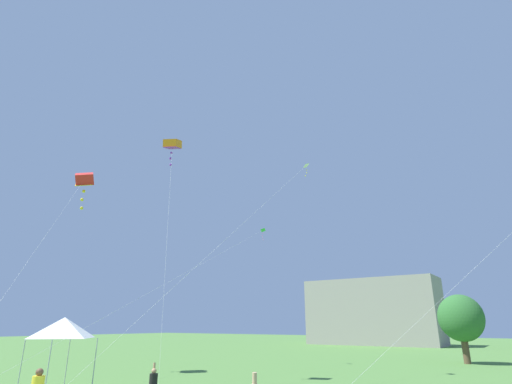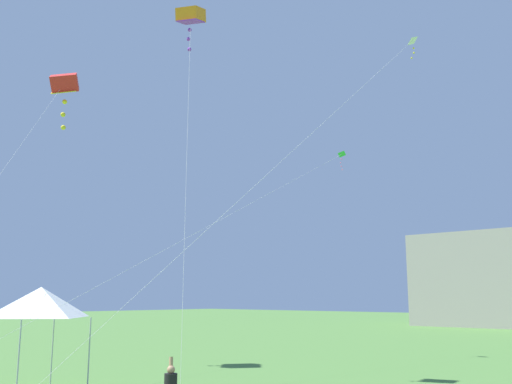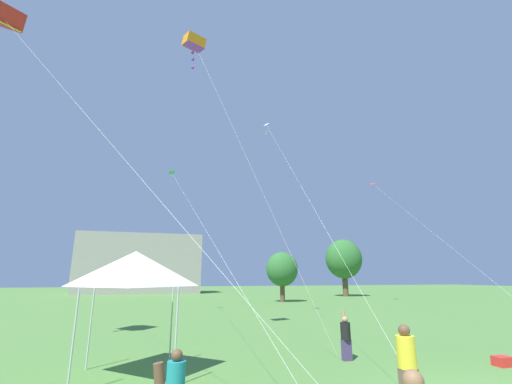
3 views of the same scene
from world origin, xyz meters
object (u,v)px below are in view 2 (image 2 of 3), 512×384
kite_green_delta_1 (331,160)px  kite_red_box_2 (65,84)px  kite_white_delta_4 (405,48)px  kite_orange_box_3 (191,16)px  festival_tent (40,302)px

kite_green_delta_1 → kite_red_box_2: kite_red_box_2 is taller
kite_white_delta_4 → kite_red_box_2: bearing=-152.3°
kite_red_box_2 → kite_orange_box_3: 8.96m
kite_red_box_2 → kite_white_delta_4: kite_red_box_2 is taller
kite_green_delta_1 → kite_orange_box_3: kite_orange_box_3 is taller
festival_tent → kite_green_delta_1: kite_green_delta_1 is taller
festival_tent → kite_white_delta_4: 18.78m
festival_tent → kite_orange_box_3: kite_orange_box_3 is taller
kite_green_delta_1 → kite_orange_box_3: size_ratio=1.57×
kite_orange_box_3 → kite_white_delta_4: kite_orange_box_3 is taller
kite_red_box_2 → festival_tent: bearing=-30.9°
festival_tent → kite_green_delta_1: size_ratio=0.15×
festival_tent → kite_red_box_2: size_ratio=0.24×
kite_green_delta_1 → kite_white_delta_4: size_ratio=1.39×
festival_tent → kite_white_delta_4: kite_white_delta_4 is taller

